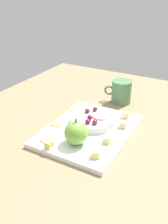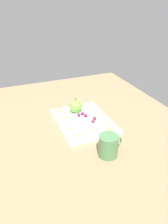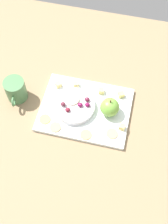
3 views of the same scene
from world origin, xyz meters
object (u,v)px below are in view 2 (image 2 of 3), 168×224
(platter, at_px, (83,121))
(cracker_3, at_px, (110,130))
(grape_0, at_px, (86,116))
(grape_3, at_px, (79,115))
(grape_4, at_px, (93,121))
(apple_whole, at_px, (76,106))
(cheese_cube_0, at_px, (70,128))
(cheese_cube_3, at_px, (82,104))
(serving_dish, at_px, (87,121))
(cheese_cube_1, at_px, (78,135))
(cup, at_px, (108,146))
(cheese_cube_2, at_px, (64,117))
(apple_slice_0, at_px, (85,121))
(cheese_cube_4, at_px, (60,110))
(cracker_2, at_px, (100,113))
(grape_2, at_px, (95,118))
(cracker_0, at_px, (89,107))
(grape_1, at_px, (82,113))
(cracker_1, at_px, (109,124))

(platter, bearing_deg, cracker_3, 30.40)
(grape_0, distance_m, grape_3, 0.03)
(cracker_3, bearing_deg, grape_4, -131.88)
(apple_whole, xyz_separation_m, cheese_cube_0, (0.15, -0.09, -0.03))
(cheese_cube_0, distance_m, cheese_cube_3, 0.25)
(serving_dish, distance_m, cheese_cube_0, 0.10)
(cheese_cube_1, relative_size, cup, 0.19)
(platter, distance_m, cheese_cube_2, 0.10)
(apple_whole, bearing_deg, apple_slice_0, -3.63)
(platter, distance_m, cheese_cube_4, 0.15)
(cheese_cube_3, bearing_deg, cracker_3, 5.83)
(grape_4, height_order, cup, cup)
(platter, relative_size, grape_3, 18.09)
(platter, xyz_separation_m, cracker_3, (0.13, 0.08, 0.01))
(cheese_cube_1, distance_m, grape_4, 0.11)
(cracker_2, height_order, grape_2, grape_2)
(cracker_0, bearing_deg, grape_1, -36.89)
(cracker_2, xyz_separation_m, grape_4, (0.11, -0.09, 0.03))
(apple_whole, xyz_separation_m, grape_0, (0.11, 0.01, -0.00))
(grape_4, bearing_deg, cracker_3, 48.12)
(grape_1, xyz_separation_m, cup, (0.28, -0.00, -0.00))
(cracker_2, height_order, grape_3, grape_3)
(apple_whole, bearing_deg, cheese_cube_1, -17.90)
(cracker_3, xyz_separation_m, grape_0, (-0.12, -0.07, 0.03))
(cheese_cube_4, xyz_separation_m, apple_slice_0, (0.18, 0.07, 0.02))
(grape_3, bearing_deg, cheese_cube_4, -151.93)
(cracker_0, distance_m, apple_slice_0, 0.20)
(apple_whole, bearing_deg, cracker_1, 31.01)
(apple_slice_0, bearing_deg, cheese_cube_3, 162.15)
(serving_dish, bearing_deg, platter, -171.77)
(serving_dish, height_order, cheese_cube_3, serving_dish)
(apple_whole, height_order, cracker_3, apple_whole)
(grape_4, bearing_deg, grape_0, -169.47)
(grape_4, bearing_deg, cracker_2, 140.59)
(cracker_1, xyz_separation_m, cracker_2, (-0.11, 0.00, 0.00))
(cheese_cube_4, distance_m, grape_1, 0.14)
(cup, bearing_deg, cracker_3, 149.31)
(cheese_cube_2, relative_size, cheese_cube_3, 1.00)
(cheese_cube_1, bearing_deg, grape_4, 116.46)
(platter, relative_size, cracker_1, 8.08)
(grape_4, height_order, apple_slice_0, grape_4)
(grape_1, bearing_deg, grape_2, 28.65)
(grape_0, distance_m, grape_4, 0.06)
(apple_whole, xyz_separation_m, cup, (0.36, 0.00, -0.01))
(cracker_2, relative_size, grape_3, 2.24)
(grape_1, distance_m, apple_slice_0, 0.07)
(grape_1, height_order, grape_4, grape_4)
(cheese_cube_1, distance_m, cheese_cube_4, 0.25)
(cheese_cube_3, bearing_deg, cracker_1, 12.24)
(grape_2, bearing_deg, grape_0, -142.85)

